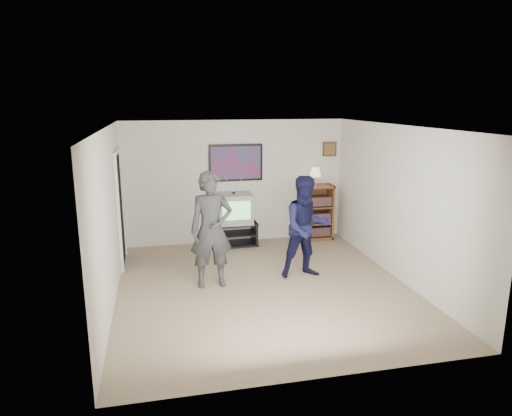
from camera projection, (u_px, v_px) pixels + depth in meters
name	position (u px, v px, depth m)	size (l,w,h in m)	color
room_shell	(259.00, 205.00, 7.25)	(4.51, 5.00, 2.51)	#816F52
media_stand	(233.00, 234.00, 9.25)	(0.95, 0.55, 0.47)	black
crt_television	(234.00, 208.00, 9.13)	(0.71, 0.60, 0.60)	gray
bookshelf	(315.00, 212.00, 9.59)	(0.70, 0.40, 1.15)	brown
table_lamp	(315.00, 177.00, 9.38)	(0.24, 0.24, 0.38)	#FFDFC1
person_tall	(211.00, 230.00, 7.08)	(0.67, 0.44, 1.83)	#323134
person_short	(306.00, 227.00, 7.47)	(0.83, 0.64, 1.70)	black
controller_left	(213.00, 210.00, 7.23)	(0.04, 0.12, 0.04)	white
controller_right	(300.00, 214.00, 7.62)	(0.04, 0.13, 0.04)	white
poster	(236.00, 163.00, 9.18)	(1.10, 0.03, 0.75)	black
air_vent	(208.00, 148.00, 9.00)	(0.28, 0.02, 0.14)	white
small_picture	(330.00, 149.00, 9.55)	(0.30, 0.03, 0.30)	#462D16
doorway	(120.00, 210.00, 8.04)	(0.03, 0.85, 2.00)	black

